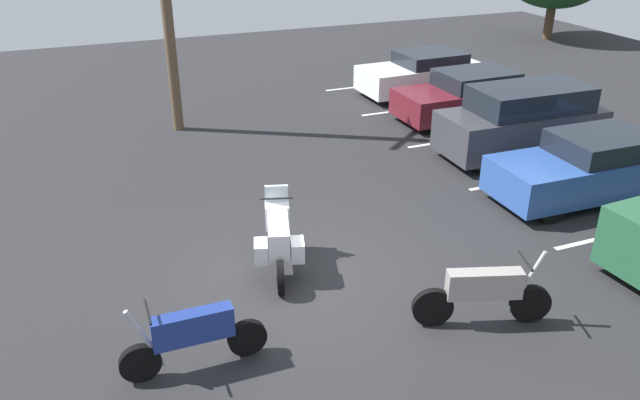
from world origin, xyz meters
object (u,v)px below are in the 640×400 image
Objects in this scene: motorcycle_third at (193,336)px; car_charcoal at (523,121)px; motorcycle_touring at (278,236)px; motorcycle_second at (484,293)px; car_white at (422,74)px; car_blue at (590,167)px; car_maroon at (468,96)px.

car_charcoal reaches higher than motorcycle_third.
motorcycle_second is (2.89, 2.52, -0.08)m from motorcycle_touring.
car_white is 6.03m from car_charcoal.
motorcycle_touring is 0.46× the size of car_blue.
car_blue is (-0.28, 7.59, 0.07)m from motorcycle_touring.
motorcycle_third is at bearing -43.03° from motorcycle_touring.
car_charcoal is at bearing 175.99° from car_blue.
car_blue is (-2.49, 9.66, 0.17)m from motorcycle_third.
car_maroon reaches higher than motorcycle_second.
car_charcoal is at bearing 110.89° from motorcycle_touring.
car_charcoal is 0.96× the size of car_blue.
car_white is 0.99× the size of car_maroon.
motorcycle_third is 0.48× the size of car_blue.
motorcycle_second is 0.51× the size of car_maroon.
car_maroon reaches higher than motorcycle_third.
car_maroon is at bearing 172.69° from car_charcoal.
motorcycle_second is 0.51× the size of car_white.
motorcycle_second is 10.64m from car_maroon.
car_charcoal is at bearing -4.54° from car_white.
motorcycle_touring is 0.48× the size of car_maroon.
car_maroon is 0.95× the size of car_blue.
motorcycle_second is at bearing 81.58° from motorcycle_third.
motorcycle_second is at bearing 41.11° from motorcycle_touring.
car_charcoal is (3.15, -0.40, 0.23)m from car_maroon.
car_white is (-11.87, 5.73, 0.13)m from motorcycle_second.
motorcycle_touring is 8.33m from car_charcoal.
motorcycle_second is 4.64m from motorcycle_third.
motorcycle_second reaches higher than motorcycle_third.
motorcycle_touring is 3.84m from motorcycle_second.
car_charcoal reaches higher than car_white.
car_maroon is at bearing 174.21° from car_blue.
car_charcoal is (6.01, -0.48, 0.24)m from car_white.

